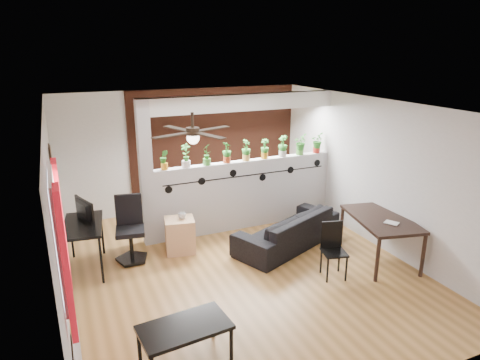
% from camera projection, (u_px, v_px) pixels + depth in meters
% --- Properties ---
extents(room_shell, '(6.30, 7.10, 2.90)m').
position_uv_depth(room_shell, '(239.00, 192.00, 6.54)').
color(room_shell, olive).
rests_on(room_shell, ground).
extents(partition_wall, '(3.60, 0.18, 1.35)m').
position_uv_depth(partition_wall, '(246.00, 194.00, 8.34)').
color(partition_wall, '#BCBCC1').
rests_on(partition_wall, ground).
extents(ceiling_header, '(3.60, 0.18, 0.30)m').
position_uv_depth(ceiling_header, '(246.00, 102.00, 7.81)').
color(ceiling_header, silver).
rests_on(ceiling_header, room_shell).
extents(pier_column, '(0.22, 0.20, 2.60)m').
position_uv_depth(pier_column, '(146.00, 174.00, 7.42)').
color(pier_column, '#BCBCC1').
rests_on(pier_column, ground).
extents(brick_panel, '(3.90, 0.05, 2.60)m').
position_uv_depth(brick_panel, '(219.00, 147.00, 9.44)').
color(brick_panel, '#A44A2F').
rests_on(brick_panel, ground).
extents(vine_decal, '(3.31, 0.01, 0.30)m').
position_uv_depth(vine_decal, '(248.00, 175.00, 8.14)').
color(vine_decal, black).
rests_on(vine_decal, partition_wall).
extents(window_assembly, '(0.09, 1.30, 1.55)m').
position_uv_depth(window_assembly, '(60.00, 239.00, 4.45)').
color(window_assembly, white).
rests_on(window_assembly, room_shell).
extents(baseboard_heater, '(0.08, 1.00, 0.18)m').
position_uv_depth(baseboard_heater, '(77.00, 352.00, 4.87)').
color(baseboard_heater, beige).
rests_on(baseboard_heater, ground).
extents(corkboard, '(0.03, 0.60, 0.45)m').
position_uv_depth(corkboard, '(55.00, 192.00, 6.37)').
color(corkboard, '#9E814C').
rests_on(corkboard, room_shell).
extents(framed_art, '(0.03, 0.34, 0.44)m').
position_uv_depth(framed_art, '(51.00, 160.00, 6.17)').
color(framed_art, '#8C7259').
rests_on(framed_art, room_shell).
extents(ceiling_fan, '(1.19, 1.19, 0.43)m').
position_uv_depth(ceiling_fan, '(193.00, 134.00, 5.67)').
color(ceiling_fan, black).
rests_on(ceiling_fan, room_shell).
extents(potted_plant_0, '(0.21, 0.18, 0.36)m').
position_uv_depth(potted_plant_0, '(164.00, 159.00, 7.48)').
color(potted_plant_0, orange).
rests_on(potted_plant_0, partition_wall).
extents(potted_plant_1, '(0.29, 0.28, 0.43)m').
position_uv_depth(potted_plant_1, '(186.00, 155.00, 7.62)').
color(potted_plant_1, silver).
rests_on(potted_plant_1, partition_wall).
extents(potted_plant_2, '(0.26, 0.26, 0.41)m').
position_uv_depth(potted_plant_2, '(207.00, 153.00, 7.77)').
color(potted_plant_2, '#469536').
rests_on(potted_plant_2, partition_wall).
extents(potted_plant_3, '(0.23, 0.25, 0.40)m').
position_uv_depth(potted_plant_3, '(227.00, 152.00, 7.93)').
color(potted_plant_3, '#B13F1C').
rests_on(potted_plant_3, partition_wall).
extents(potted_plant_4, '(0.26, 0.25, 0.40)m').
position_uv_depth(potted_plant_4, '(246.00, 149.00, 8.08)').
color(potted_plant_4, gold).
rests_on(potted_plant_4, partition_wall).
extents(potted_plant_5, '(0.23, 0.21, 0.38)m').
position_uv_depth(potted_plant_5, '(265.00, 148.00, 8.23)').
color(potted_plant_5, orange).
rests_on(potted_plant_5, partition_wall).
extents(potted_plant_6, '(0.26, 0.27, 0.42)m').
position_uv_depth(potted_plant_6, '(283.00, 145.00, 8.38)').
color(potted_plant_6, silver).
rests_on(potted_plant_6, partition_wall).
extents(potted_plant_7, '(0.25, 0.27, 0.41)m').
position_uv_depth(potted_plant_7, '(300.00, 144.00, 8.53)').
color(potted_plant_7, '#4A9134').
rests_on(potted_plant_7, partition_wall).
extents(potted_plant_8, '(0.25, 0.26, 0.40)m').
position_uv_depth(potted_plant_8, '(317.00, 142.00, 8.68)').
color(potted_plant_8, '#B1231C').
rests_on(potted_plant_8, partition_wall).
extents(sofa, '(2.18, 1.52, 0.59)m').
position_uv_depth(sofa, '(288.00, 230.00, 7.64)').
color(sofa, black).
rests_on(sofa, ground).
extents(cube_shelf, '(0.57, 0.52, 0.60)m').
position_uv_depth(cube_shelf, '(180.00, 235.00, 7.40)').
color(cube_shelf, tan).
rests_on(cube_shelf, ground).
extents(cup, '(0.17, 0.17, 0.11)m').
position_uv_depth(cup, '(182.00, 216.00, 7.31)').
color(cup, gray).
rests_on(cup, cube_shelf).
extents(computer_desk, '(0.71, 1.15, 0.79)m').
position_uv_depth(computer_desk, '(83.00, 228.00, 6.66)').
color(computer_desk, black).
rests_on(computer_desk, ground).
extents(monitor, '(0.33, 0.17, 0.19)m').
position_uv_depth(monitor, '(81.00, 215.00, 6.74)').
color(monitor, black).
rests_on(monitor, computer_desk).
extents(office_chair, '(0.56, 0.56, 1.09)m').
position_uv_depth(office_chair, '(130.00, 233.00, 7.06)').
color(office_chair, black).
rests_on(office_chair, ground).
extents(dining_table, '(1.12, 1.53, 0.76)m').
position_uv_depth(dining_table, '(381.00, 222.00, 7.00)').
color(dining_table, black).
rests_on(dining_table, ground).
extents(book, '(0.24, 0.26, 0.02)m').
position_uv_depth(book, '(390.00, 224.00, 6.67)').
color(book, gray).
rests_on(book, dining_table).
extents(folding_chair, '(0.43, 0.43, 0.87)m').
position_uv_depth(folding_chair, '(333.00, 244.00, 6.57)').
color(folding_chair, black).
rests_on(folding_chair, ground).
extents(coffee_table, '(1.05, 0.65, 0.47)m').
position_uv_depth(coffee_table, '(185.00, 330.00, 4.74)').
color(coffee_table, black).
rests_on(coffee_table, ground).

